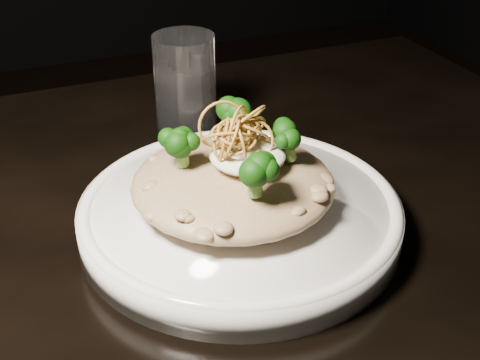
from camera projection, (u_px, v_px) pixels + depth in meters
name	position (u px, v px, depth m)	size (l,w,h in m)	color
table	(153.00, 316.00, 0.65)	(1.10, 0.80, 0.75)	black
plate	(240.00, 217.00, 0.62)	(0.30, 0.30, 0.03)	white
risotto	(233.00, 183.00, 0.60)	(0.18, 0.18, 0.04)	brown
broccoli	(235.00, 144.00, 0.58)	(0.12, 0.12, 0.04)	black
cheese	(248.00, 156.00, 0.58)	(0.07, 0.07, 0.02)	silver
shallots	(238.00, 124.00, 0.57)	(0.06, 0.06, 0.04)	brown
drinking_glass	(185.00, 88.00, 0.76)	(0.07, 0.07, 0.12)	silver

